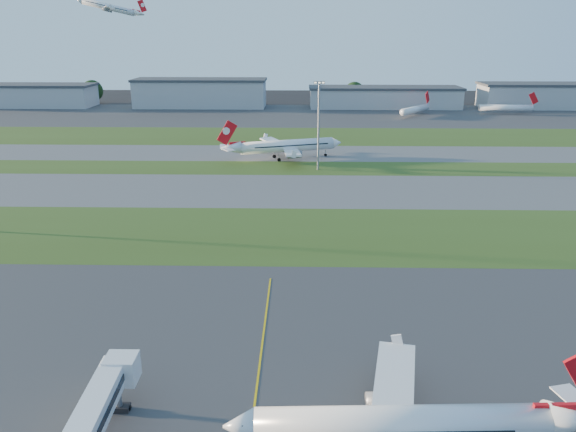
{
  "coord_description": "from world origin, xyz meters",
  "views": [
    {
      "loc": [
        9.87,
        -55.1,
        38.88
      ],
      "look_at": [
        7.62,
        42.22,
        7.0
      ],
      "focal_mm": 35.0,
      "sensor_mm": 36.0,
      "label": 1
    }
  ],
  "objects_px": {
    "airliner_taxiing": "(286,146)",
    "mini_jet_near": "(415,109)",
    "mini_jet_far": "(506,108)",
    "light_mast_centre": "(319,120)",
    "airliner_parked": "(404,425)"
  },
  "relations": [
    {
      "from": "airliner_parked",
      "to": "mini_jet_near",
      "type": "height_order",
      "value": "airliner_parked"
    },
    {
      "from": "mini_jet_near",
      "to": "light_mast_centre",
      "type": "distance_m",
      "value": 125.53
    },
    {
      "from": "mini_jet_near",
      "to": "mini_jet_far",
      "type": "relative_size",
      "value": 0.83
    },
    {
      "from": "airliner_parked",
      "to": "mini_jet_far",
      "type": "bearing_deg",
      "value": 66.41
    },
    {
      "from": "airliner_parked",
      "to": "airliner_taxiing",
      "type": "height_order",
      "value": "airliner_taxiing"
    },
    {
      "from": "mini_jet_near",
      "to": "mini_jet_far",
      "type": "bearing_deg",
      "value": -44.03
    },
    {
      "from": "airliner_taxiing",
      "to": "mini_jet_far",
      "type": "bearing_deg",
      "value": -154.21
    },
    {
      "from": "mini_jet_far",
      "to": "light_mast_centre",
      "type": "distance_m",
      "value": 156.12
    },
    {
      "from": "airliner_taxiing",
      "to": "mini_jet_near",
      "type": "distance_m",
      "value": 116.45
    },
    {
      "from": "airliner_parked",
      "to": "light_mast_centre",
      "type": "height_order",
      "value": "light_mast_centre"
    },
    {
      "from": "airliner_taxiing",
      "to": "light_mast_centre",
      "type": "bearing_deg",
      "value": 104.55
    },
    {
      "from": "airliner_parked",
      "to": "mini_jet_near",
      "type": "distance_m",
      "value": 237.61
    },
    {
      "from": "airliner_parked",
      "to": "mini_jet_near",
      "type": "bearing_deg",
      "value": 76.32
    },
    {
      "from": "mini_jet_near",
      "to": "mini_jet_far",
      "type": "height_order",
      "value": "same"
    },
    {
      "from": "airliner_taxiing",
      "to": "mini_jet_far",
      "type": "height_order",
      "value": "airliner_taxiing"
    }
  ]
}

